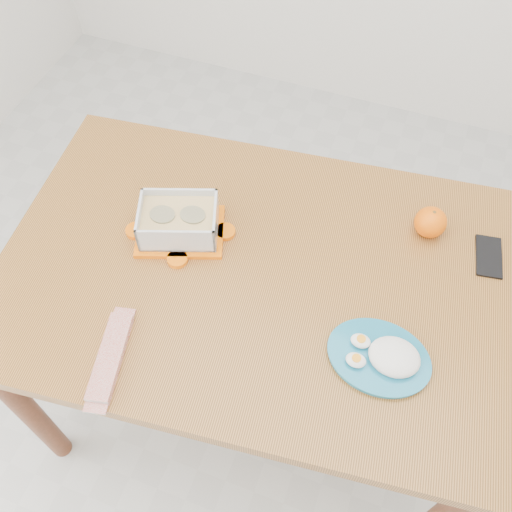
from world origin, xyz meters
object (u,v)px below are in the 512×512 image
(dining_table, at_px, (256,290))
(food_container, at_px, (179,222))
(rice_plate, at_px, (384,356))
(orange_fruit, at_px, (430,222))
(smartphone, at_px, (489,257))

(dining_table, xyz_separation_m, food_container, (-0.22, 0.04, 0.14))
(dining_table, relative_size, rice_plate, 5.63)
(orange_fruit, xyz_separation_m, rice_plate, (-0.03, -0.39, -0.02))
(rice_plate, bearing_deg, food_container, 166.68)
(smartphone, bearing_deg, rice_plate, -125.34)
(dining_table, height_order, orange_fruit, orange_fruit)
(rice_plate, bearing_deg, dining_table, 162.98)
(dining_table, relative_size, food_container, 5.15)
(orange_fruit, height_order, rice_plate, orange_fruit)
(food_container, distance_m, rice_plate, 0.59)
(rice_plate, relative_size, smartphone, 1.92)
(dining_table, distance_m, food_container, 0.26)
(orange_fruit, relative_size, rice_plate, 0.34)
(dining_table, distance_m, smartphone, 0.58)
(food_container, relative_size, rice_plate, 1.09)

